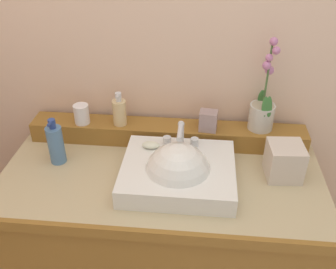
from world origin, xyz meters
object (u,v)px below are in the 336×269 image
soap_dispenser (120,112)px  tumbler_cup (82,114)px  soap_bar (151,145)px  lotion_bottle (56,144)px  sink_basin (178,174)px  potted_plant (263,109)px  tissue_box (284,161)px  trinket_box (208,121)px

soap_dispenser → tumbler_cup: soap_dispenser is taller
soap_bar → lotion_bottle: bearing=-176.3°
sink_basin → potted_plant: potted_plant is taller
soap_dispenser → lotion_bottle: soap_dispenser is taller
tissue_box → tumbler_cup: bearing=168.3°
soap_bar → trinket_box: size_ratio=0.81×
trinket_box → soap_bar: bearing=-141.7°
soap_dispenser → tumbler_cup: bearing=-177.6°
sink_basin → soap_dispenser: bearing=135.9°
soap_dispenser → soap_bar: bearing=-44.7°
soap_dispenser → sink_basin: bearing=-44.1°
soap_bar → trinket_box: trinket_box is taller
potted_plant → tumbler_cup: (-0.76, -0.03, -0.05)m
soap_dispenser → trinket_box: size_ratio=1.73×
soap_bar → sink_basin: bearing=-43.2°
tumbler_cup → tissue_box: size_ratio=0.62×
trinket_box → tissue_box: bearing=-24.4°
sink_basin → lotion_bottle: size_ratio=2.13×
soap_dispenser → tissue_box: (0.67, -0.18, -0.08)m
lotion_bottle → tumbler_cup: bearing=70.3°
tumbler_cup → lotion_bottle: lotion_bottle is taller
soap_bar → trinket_box: bearing=32.6°
potted_plant → tumbler_cup: bearing=-177.6°
sink_basin → potted_plant: bearing=41.3°
tumbler_cup → lotion_bottle: size_ratio=0.43×
soap_dispenser → tumbler_cup: 0.17m
sink_basin → soap_dispenser: soap_dispenser is taller
soap_dispenser → tissue_box: 0.70m
potted_plant → lotion_bottle: potted_plant is taller
sink_basin → soap_dispenser: size_ratio=2.85×
potted_plant → trinket_box: (-0.22, -0.03, -0.05)m
soap_dispenser → trinket_box: (0.38, -0.01, -0.02)m
lotion_bottle → tissue_box: size_ratio=1.43×
tumbler_cup → tissue_box: bearing=-11.7°
trinket_box → tissue_box: (0.29, -0.17, -0.06)m
potted_plant → tissue_box: bearing=-70.2°
potted_plant → soap_bar: bearing=-158.2°
potted_plant → trinket_box: 0.23m
trinket_box → tissue_box: 0.35m
lotion_bottle → potted_plant: bearing=13.8°
soap_dispenser → trinket_box: bearing=-1.6°
trinket_box → soap_dispenser: bearing=-175.9°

